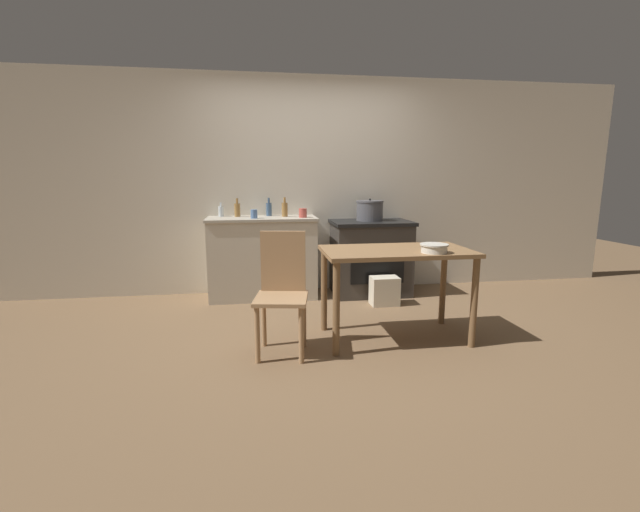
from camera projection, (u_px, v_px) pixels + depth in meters
The scene contains 15 objects.
ground_plane at pixel (329, 333), 3.85m from camera, with size 14.00×14.00×0.00m, color brown.
wall_back at pixel (307, 186), 5.16m from camera, with size 8.00×0.07×2.55m.
counter_cabinet at pixel (263, 257), 4.94m from camera, with size 1.24×0.56×0.93m.
stove at pixel (370, 257), 5.09m from camera, with size 0.92×0.65×0.87m.
work_table at pixel (396, 262), 3.61m from camera, with size 1.24×0.68×0.79m.
chair at pixel (282, 289), 3.38m from camera, with size 0.46×0.46×0.96m.
flour_sack at pixel (384, 291), 4.67m from camera, with size 0.30×0.21×0.31m, color beige.
stock_pot at pixel (370, 211), 5.02m from camera, with size 0.32×0.32×0.26m.
mixing_bowl_large at pixel (434, 248), 3.42m from camera, with size 0.23×0.23×0.07m.
bottle_far_left at pixel (285, 209), 4.92m from camera, with size 0.07×0.07×0.22m.
bottle_left at pixel (269, 209), 5.01m from camera, with size 0.07×0.07×0.21m.
bottle_mid_left at pixel (237, 210), 4.91m from camera, with size 0.07×0.07×0.21m.
bottle_center_left at pixel (221, 211), 4.93m from camera, with size 0.06×0.06×0.16m.
cup_center at pixel (303, 213), 4.82m from camera, with size 0.09×0.09×0.10m, color #B74C42.
cup_center_right at pixel (254, 214), 4.72m from camera, with size 0.07×0.07×0.10m, color #4C6B99.
Camera 1 is at (-0.64, -3.61, 1.39)m, focal length 24.00 mm.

